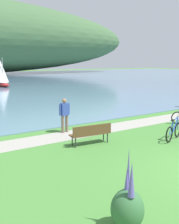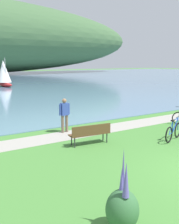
{
  "view_description": "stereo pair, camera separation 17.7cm",
  "coord_description": "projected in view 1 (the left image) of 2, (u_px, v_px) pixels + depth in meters",
  "views": [
    {
      "loc": [
        -7.7,
        -4.22,
        3.49
      ],
      "look_at": [
        -0.53,
        6.62,
        1.0
      ],
      "focal_mm": 42.44,
      "sensor_mm": 36.0,
      "label": 1
    },
    {
      "loc": [
        -7.55,
        -4.32,
        3.49
      ],
      "look_at": [
        -0.53,
        6.62,
        1.0
      ],
      "focal_mm": 42.44,
      "sensor_mm": 36.0,
      "label": 2
    }
  ],
  "objects": [
    {
      "name": "shoreline_path",
      "position": [
        99.0,
        130.0,
        13.66
      ],
      "size": [
        60.0,
        1.5,
        0.01
      ],
      "primitive_type": "cube",
      "color": "#A39E93",
      "rests_on": "ground"
    },
    {
      "name": "park_bench_near_camera",
      "position": [
        91.0,
        133.0,
        11.22
      ],
      "size": [
        1.84,
        0.66,
        0.88
      ],
      "color": "brown",
      "rests_on": "ground"
    },
    {
      "name": "bicycle_beside_path",
      "position": [
        174.0,
        131.0,
        11.92
      ],
      "size": [
        1.69,
        0.63,
        1.01
      ],
      "color": "black",
      "rests_on": "ground"
    },
    {
      "name": "person_at_shoreline",
      "position": [
        65.0,
        113.0,
        13.03
      ],
      "size": [
        0.61,
        0.26,
        1.71
      ],
      "color": "#72604C",
      "rests_on": "ground"
    },
    {
      "name": "echium_bush_closest_to_camera",
      "position": [
        127.0,
        208.0,
        5.52
      ],
      "size": [
        0.71,
        0.71,
        1.77
      ],
      "color": "#386B3D",
      "rests_on": "ground"
    },
    {
      "name": "sailboat_nearest_to_shore",
      "position": [
        1.0,
        73.0,
        36.29
      ],
      "size": [
        2.33,
        3.47,
        3.94
      ],
      "color": "#B22323",
      "rests_on": "bay_water"
    }
  ]
}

